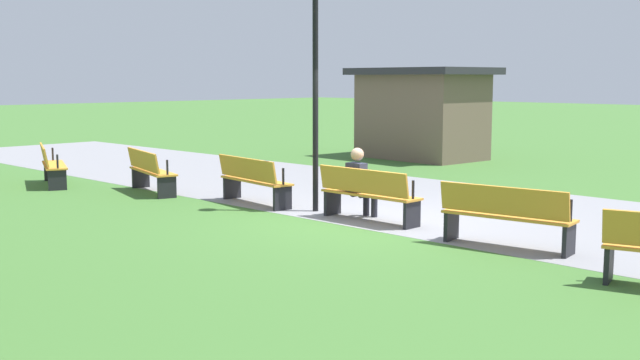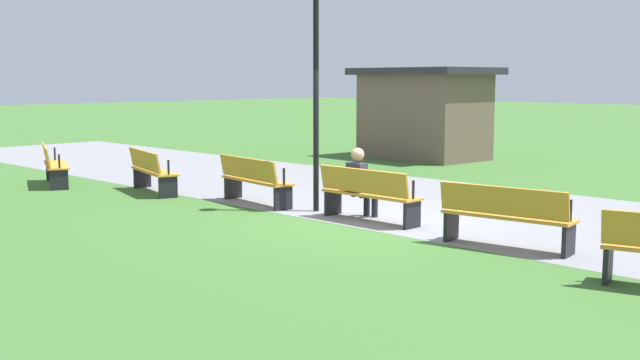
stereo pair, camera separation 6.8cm
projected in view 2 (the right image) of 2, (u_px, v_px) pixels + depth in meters
name	position (u px, v px, depth m)	size (l,w,h in m)	color
ground_plane	(371.00, 221.00, 12.62)	(120.00, 120.00, 0.00)	#3D6B2D
path_paving	(450.00, 205.00, 14.20)	(36.05, 5.65, 0.01)	gray
bench_1	(53.00, 164.00, 16.85)	(1.88, 1.16, 0.89)	orange
bench_2	(151.00, 170.00, 15.71)	(1.90, 0.95, 0.89)	orange
bench_3	(254.00, 179.00, 14.25)	(1.89, 0.72, 0.89)	orange
bench_4	(368.00, 193.00, 12.51)	(1.84, 0.47, 0.89)	orange
bench_5	(506.00, 215.00, 10.51)	(1.89, 0.72, 0.89)	orange
person_seated	(360.00, 181.00, 12.79)	(0.32, 0.52, 1.20)	#2D3347
lamp_post	(316.00, 37.00, 13.19)	(0.32, 0.32, 4.43)	black
kiosk	(424.00, 112.00, 22.45)	(4.14, 2.96, 2.65)	brown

